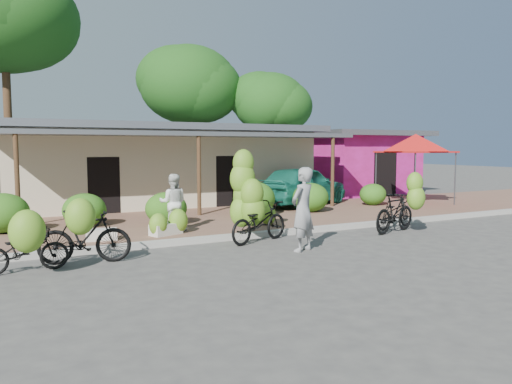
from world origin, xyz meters
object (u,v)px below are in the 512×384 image
at_px(red_canopy, 416,143).
at_px(bystander, 173,202).
at_px(tree_near_right, 266,101).
at_px(bike_far_right, 395,213).
at_px(sack_near, 166,229).
at_px(bike_center, 252,206).
at_px(teal_van, 302,185).
at_px(tree_center_right, 185,83).
at_px(bike_right, 399,209).
at_px(bike_left, 84,234).
at_px(vendor, 303,209).
at_px(sack_far, 101,235).
at_px(bike_far_left, 25,246).

distance_m(red_canopy, bystander, 11.24).
height_order(tree_near_right, bike_far_right, tree_near_right).
bearing_deg(sack_near, tree_near_right, 50.92).
height_order(bike_center, teal_van, bike_center).
bearing_deg(bike_center, red_canopy, -88.92).
relative_size(tree_center_right, bike_center, 3.35).
distance_m(tree_center_right, bike_right, 16.74).
xyz_separation_m(bike_center, bystander, (-1.54, 1.80, 0.01)).
height_order(bike_left, vendor, vendor).
bearing_deg(bike_right, bystander, 49.49).
distance_m(bike_far_right, sack_near, 6.83).
bearing_deg(sack_far, bike_far_right, -10.10).
xyz_separation_m(bike_center, bike_right, (4.24, -0.87, -0.21)).
relative_size(bike_far_left, bike_left, 0.85).
bearing_deg(vendor, bike_far_left, -30.31).
distance_m(bike_left, teal_van, 11.16).
xyz_separation_m(bike_far_left, sack_far, (1.85, 2.31, -0.29)).
bearing_deg(teal_van, bike_left, 98.85).
distance_m(bike_center, bike_far_right, 4.78).
bearing_deg(teal_van, sack_far, 91.13).
bearing_deg(tree_center_right, bike_right, -87.70).
height_order(tree_near_right, sack_far, tree_near_right).
distance_m(bike_far_right, vendor, 4.57).
height_order(red_canopy, bike_center, red_canopy).
height_order(bike_center, sack_near, bike_center).
bearing_deg(tree_center_right, bike_left, -116.69).
distance_m(sack_far, bystander, 2.20).
distance_m(sack_near, teal_van, 8.10).
xyz_separation_m(bike_left, bike_far_right, (9.05, 0.52, -0.17)).
distance_m(tree_near_right, bystander, 15.03).
distance_m(red_canopy, bike_right, 7.13).
bearing_deg(bike_left, bike_center, -66.62).
height_order(tree_near_right, vendor, tree_near_right).
height_order(red_canopy, sack_near, red_canopy).
relative_size(bike_center, bike_far_right, 1.25).
bearing_deg(bike_far_right, bike_far_left, 80.51).
relative_size(bike_left, bike_right, 1.00).
bearing_deg(bystander, bike_right, 179.22).
xyz_separation_m(bike_right, vendor, (-3.77, -0.81, 0.29)).
relative_size(tree_near_right, bike_right, 3.34).
relative_size(tree_near_right, bike_left, 3.34).
relative_size(bystander, teal_van, 0.34).
bearing_deg(red_canopy, vendor, -149.25).
relative_size(red_canopy, teal_van, 0.76).
relative_size(tree_center_right, bike_left, 4.06).
bearing_deg(bike_left, tree_center_right, -12.49).
relative_size(bike_right, bike_far_right, 1.03).
relative_size(red_canopy, vendor, 1.77).
xyz_separation_m(bike_center, teal_van, (5.05, 5.40, 0.00)).
xyz_separation_m(bike_far_left, bystander, (3.89, 2.81, 0.36)).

